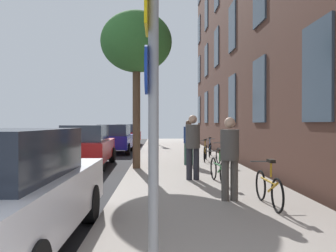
{
  "coord_description": "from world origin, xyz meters",
  "views": [
    {
      "loc": [
        0.0,
        -1.06,
        1.7
      ],
      "look_at": [
        0.43,
        12.98,
        1.59
      ],
      "focal_mm": 36.49,
      "sensor_mm": 36.0,
      "label": 1
    }
  ],
  "objects_px": {
    "pedestrian_0": "(230,153)",
    "pedestrian_1": "(193,143)",
    "car_2": "(115,138)",
    "sign_post": "(151,91)",
    "pedestrian_2": "(189,139)",
    "car_0": "(0,191)",
    "bicycle_3": "(205,152)",
    "car_1": "(87,145)",
    "bicycle_1": "(218,170)",
    "car_3": "(128,134)",
    "tree_near": "(136,43)",
    "bicycle_0": "(268,188)",
    "bicycle_2": "(222,156)",
    "traffic_light": "(152,109)",
    "bicycle_4": "(210,149)"
  },
  "relations": [
    {
      "from": "pedestrian_0",
      "to": "pedestrian_1",
      "type": "relative_size",
      "value": 0.94
    },
    {
      "from": "car_2",
      "to": "sign_post",
      "type": "bearing_deg",
      "value": -81.37
    },
    {
      "from": "pedestrian_2",
      "to": "pedestrian_1",
      "type": "bearing_deg",
      "value": -93.26
    },
    {
      "from": "pedestrian_1",
      "to": "car_0",
      "type": "height_order",
      "value": "pedestrian_1"
    },
    {
      "from": "bicycle_3",
      "to": "car_1",
      "type": "relative_size",
      "value": 0.37
    },
    {
      "from": "sign_post",
      "to": "car_2",
      "type": "xyz_separation_m",
      "value": [
        -2.35,
        15.46,
        -1.23
      ]
    },
    {
      "from": "pedestrian_1",
      "to": "car_1",
      "type": "height_order",
      "value": "pedestrian_1"
    },
    {
      "from": "pedestrian_2",
      "to": "car_2",
      "type": "relative_size",
      "value": 0.41
    },
    {
      "from": "pedestrian_2",
      "to": "car_2",
      "type": "xyz_separation_m",
      "value": [
        -3.6,
        6.43,
        -0.25
      ]
    },
    {
      "from": "pedestrian_0",
      "to": "car_0",
      "type": "relative_size",
      "value": 0.4
    },
    {
      "from": "car_0",
      "to": "car_1",
      "type": "distance_m",
      "value": 8.98
    },
    {
      "from": "bicycle_1",
      "to": "car_3",
      "type": "relative_size",
      "value": 0.39
    },
    {
      "from": "sign_post",
      "to": "tree_near",
      "type": "bearing_deg",
      "value": 94.73
    },
    {
      "from": "tree_near",
      "to": "pedestrian_1",
      "type": "relative_size",
      "value": 3.04
    },
    {
      "from": "bicycle_3",
      "to": "bicycle_1",
      "type": "bearing_deg",
      "value": -94.36
    },
    {
      "from": "car_0",
      "to": "car_3",
      "type": "xyz_separation_m",
      "value": [
        -0.29,
        22.02,
        -0.0
      ]
    },
    {
      "from": "bicycle_3",
      "to": "car_3",
      "type": "xyz_separation_m",
      "value": [
        -4.32,
        12.03,
        0.36
      ]
    },
    {
      "from": "tree_near",
      "to": "car_0",
      "type": "height_order",
      "value": "tree_near"
    },
    {
      "from": "bicycle_0",
      "to": "pedestrian_1",
      "type": "bearing_deg",
      "value": 109.99
    },
    {
      "from": "car_0",
      "to": "car_2",
      "type": "height_order",
      "value": "same"
    },
    {
      "from": "bicycle_3",
      "to": "pedestrian_0",
      "type": "height_order",
      "value": "pedestrian_0"
    },
    {
      "from": "pedestrian_1",
      "to": "car_1",
      "type": "relative_size",
      "value": 0.41
    },
    {
      "from": "bicycle_2",
      "to": "bicycle_3",
      "type": "distance_m",
      "value": 1.7
    },
    {
      "from": "bicycle_3",
      "to": "pedestrian_0",
      "type": "relative_size",
      "value": 0.97
    },
    {
      "from": "pedestrian_2",
      "to": "car_1",
      "type": "distance_m",
      "value": 3.95
    },
    {
      "from": "traffic_light",
      "to": "pedestrian_2",
      "type": "height_order",
      "value": "traffic_light"
    },
    {
      "from": "bicycle_2",
      "to": "pedestrian_2",
      "type": "relative_size",
      "value": 0.97
    },
    {
      "from": "bicycle_4",
      "to": "sign_post",
      "type": "bearing_deg",
      "value": -101.79
    },
    {
      "from": "bicycle_0",
      "to": "pedestrian_0",
      "type": "bearing_deg",
      "value": 141.44
    },
    {
      "from": "bicycle_0",
      "to": "pedestrian_0",
      "type": "distance_m",
      "value": 1.02
    },
    {
      "from": "bicycle_0",
      "to": "car_1",
      "type": "relative_size",
      "value": 0.36
    },
    {
      "from": "car_2",
      "to": "bicycle_3",
      "type": "bearing_deg",
      "value": -48.32
    },
    {
      "from": "bicycle_0",
      "to": "car_3",
      "type": "bearing_deg",
      "value": 102.44
    },
    {
      "from": "pedestrian_2",
      "to": "car_3",
      "type": "xyz_separation_m",
      "value": [
        -3.48,
        13.48,
        -0.25
      ]
    },
    {
      "from": "bicycle_4",
      "to": "bicycle_2",
      "type": "bearing_deg",
      "value": -91.37
    },
    {
      "from": "traffic_light",
      "to": "pedestrian_2",
      "type": "relative_size",
      "value": 2.29
    },
    {
      "from": "tree_near",
      "to": "pedestrian_2",
      "type": "relative_size",
      "value": 3.24
    },
    {
      "from": "traffic_light",
      "to": "pedestrian_0",
      "type": "distance_m",
      "value": 19.74
    },
    {
      "from": "bicycle_0",
      "to": "bicycle_4",
      "type": "height_order",
      "value": "bicycle_4"
    },
    {
      "from": "pedestrian_0",
      "to": "pedestrian_2",
      "type": "bearing_deg",
      "value": 92.82
    },
    {
      "from": "pedestrian_0",
      "to": "car_1",
      "type": "relative_size",
      "value": 0.38
    },
    {
      "from": "bicycle_1",
      "to": "pedestrian_2",
      "type": "xyz_separation_m",
      "value": [
        -0.43,
        3.93,
        0.62
      ]
    },
    {
      "from": "bicycle_2",
      "to": "pedestrian_2",
      "type": "bearing_deg",
      "value": 171.12
    },
    {
      "from": "tree_near",
      "to": "pedestrian_2",
      "type": "height_order",
      "value": "tree_near"
    },
    {
      "from": "bicycle_1",
      "to": "car_3",
      "type": "distance_m",
      "value": 17.85
    },
    {
      "from": "tree_near",
      "to": "bicycle_3",
      "type": "xyz_separation_m",
      "value": [
        2.77,
        2.32,
        -4.04
      ]
    },
    {
      "from": "sign_post",
      "to": "car_1",
      "type": "relative_size",
      "value": 0.76
    },
    {
      "from": "tree_near",
      "to": "bicycle_4",
      "type": "height_order",
      "value": "tree_near"
    },
    {
      "from": "sign_post",
      "to": "pedestrian_2",
      "type": "relative_size",
      "value": 1.97
    },
    {
      "from": "traffic_light",
      "to": "pedestrian_0",
      "type": "bearing_deg",
      "value": -84.45
    }
  ]
}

